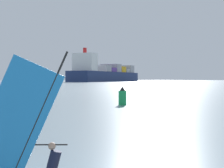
# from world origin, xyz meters

# --- Properties ---
(windsurfer) EXTENTS (4.01, 1.40, 4.18)m
(windsurfer) POSITION_xyz_m (-3.34, 2.75, 1.12)
(windsurfer) COLOR orange
(windsurfer) RESTS_ON ground_plane
(cargo_ship) EXTENTS (123.14, 146.68, 37.69)m
(cargo_ship) POSITION_xyz_m (112.47, 429.96, 9.83)
(cargo_ship) COLOR navy
(cargo_ship) RESTS_ON ground_plane
(channel_buoy) EXTENTS (0.97, 0.97, 2.25)m
(channel_buoy) POSITION_xyz_m (9.03, 33.86, 1.01)
(channel_buoy) COLOR #19994C
(channel_buoy) RESTS_ON ground_plane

